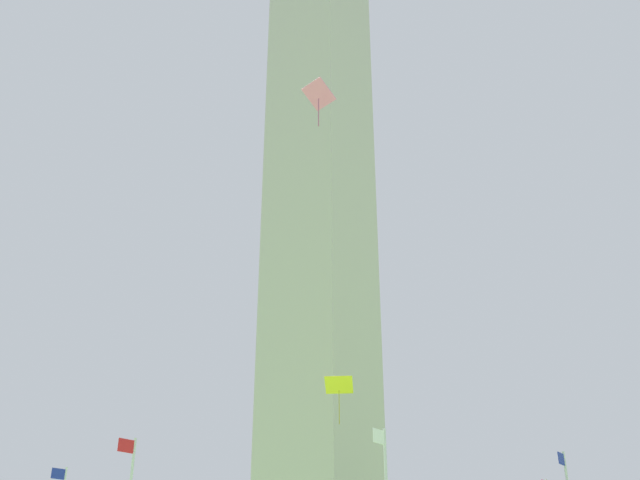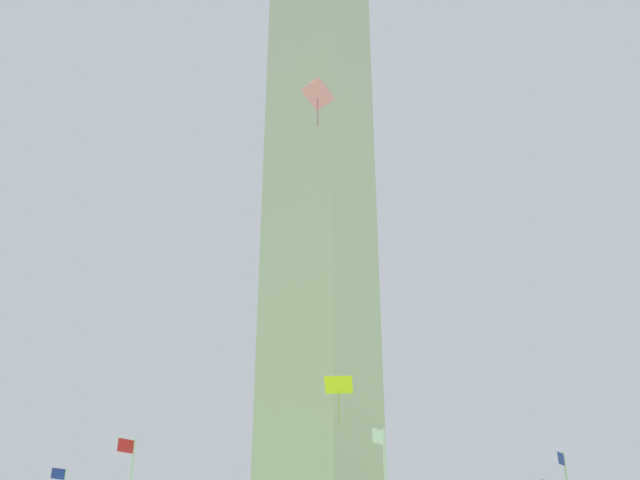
{
  "view_description": "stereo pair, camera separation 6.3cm",
  "coord_description": "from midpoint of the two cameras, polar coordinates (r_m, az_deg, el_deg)",
  "views": [
    {
      "loc": [
        41.24,
        28.25,
        2.93
      ],
      "look_at": [
        0.0,
        0.0,
        26.65
      ],
      "focal_mm": 39.95,
      "sensor_mm": 36.0,
      "label": 1
    },
    {
      "loc": [
        41.2,
        28.3,
        2.93
      ],
      "look_at": [
        0.0,
        0.0,
        26.65
      ],
      "focal_mm": 39.95,
      "sensor_mm": 36.0,
      "label": 2
    }
  ],
  "objects": [
    {
      "name": "obelisk_monument",
      "position": [
        56.83,
        0.03,
        3.03
      ],
      "size": [
        6.59,
        6.59,
        59.95
      ],
      "color": "#B7B2A8",
      "rests_on": "ground"
    },
    {
      "name": "kite_pink_diamond",
      "position": [
        28.19,
        -0.12,
        11.51
      ],
      "size": [
        1.1,
        1.23,
        1.81
      ],
      "color": "pink"
    },
    {
      "name": "kite_yellow_diamond",
      "position": [
        39.94,
        1.55,
        -11.61
      ],
      "size": [
        1.98,
        2.02,
        2.46
      ],
      "color": "yellow"
    }
  ]
}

